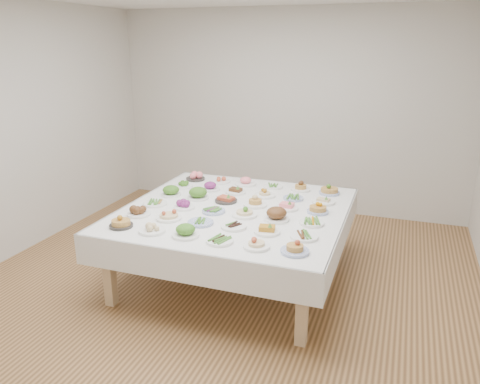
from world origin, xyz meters
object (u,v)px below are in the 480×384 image
(dish_18, at_px, (171,190))
(dish_35, at_px, (330,188))
(display_table, at_px, (235,215))
(dish_0, at_px, (121,220))

(dish_18, xyz_separation_m, dish_35, (1.60, 0.64, 0.01))
(display_table, distance_m, dish_0, 1.13)
(display_table, xyz_separation_m, dish_0, (-0.79, -0.80, 0.13))
(display_table, distance_m, dish_18, 0.82)
(dish_0, height_order, dish_35, dish_35)
(dish_0, distance_m, dish_35, 2.26)
(dish_0, relative_size, dish_18, 1.01)
(display_table, height_order, dish_18, dish_18)
(dish_0, height_order, dish_18, dish_0)
(dish_18, bearing_deg, dish_0, -89.98)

